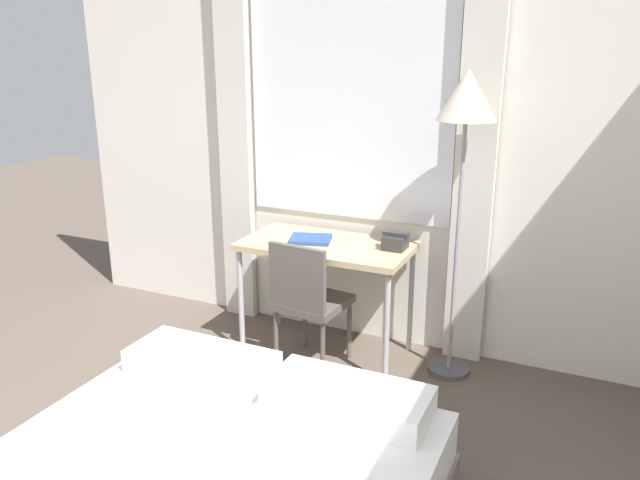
{
  "coord_description": "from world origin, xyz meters",
  "views": [
    {
      "loc": [
        1.26,
        -0.43,
        1.95
      ],
      "look_at": [
        -0.14,
        2.61,
        0.91
      ],
      "focal_mm": 35.0,
      "sensor_mm": 36.0,
      "label": 1
    }
  ],
  "objects_px": {
    "telephone": "(395,241)",
    "standing_lamp": "(466,117)",
    "desk_chair": "(307,297)",
    "desk": "(327,253)",
    "book": "(310,239)"
  },
  "relations": [
    {
      "from": "desk",
      "to": "standing_lamp",
      "type": "height_order",
      "value": "standing_lamp"
    },
    {
      "from": "standing_lamp",
      "to": "book",
      "type": "bearing_deg",
      "value": -175.27
    },
    {
      "from": "desk_chair",
      "to": "telephone",
      "type": "bearing_deg",
      "value": 40.67
    },
    {
      "from": "desk_chair",
      "to": "standing_lamp",
      "type": "bearing_deg",
      "value": 26.99
    },
    {
      "from": "telephone",
      "to": "standing_lamp",
      "type": "bearing_deg",
      "value": 0.94
    },
    {
      "from": "telephone",
      "to": "desk_chair",
      "type": "bearing_deg",
      "value": -145.31
    },
    {
      "from": "standing_lamp",
      "to": "desk",
      "type": "bearing_deg",
      "value": -175.08
    },
    {
      "from": "desk",
      "to": "desk_chair",
      "type": "xyz_separation_m",
      "value": [
        -0.02,
        -0.25,
        -0.21
      ]
    },
    {
      "from": "desk_chair",
      "to": "book",
      "type": "height_order",
      "value": "desk_chair"
    },
    {
      "from": "desk",
      "to": "desk_chair",
      "type": "distance_m",
      "value": 0.33
    },
    {
      "from": "desk_chair",
      "to": "standing_lamp",
      "type": "distance_m",
      "value": 1.41
    },
    {
      "from": "standing_lamp",
      "to": "book",
      "type": "distance_m",
      "value": 1.23
    },
    {
      "from": "desk_chair",
      "to": "telephone",
      "type": "height_order",
      "value": "telephone"
    },
    {
      "from": "desk_chair",
      "to": "telephone",
      "type": "distance_m",
      "value": 0.64
    },
    {
      "from": "desk_chair",
      "to": "standing_lamp",
      "type": "xyz_separation_m",
      "value": [
        0.83,
        0.32,
        1.1
      ]
    }
  ]
}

